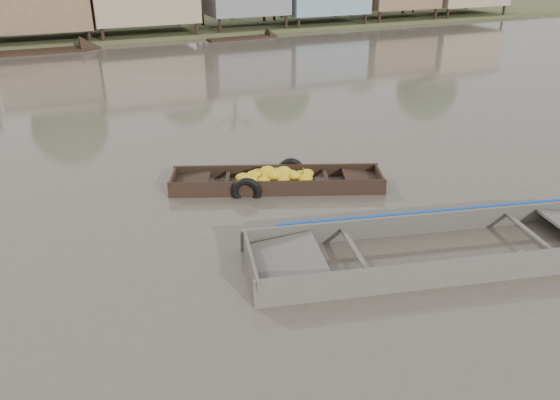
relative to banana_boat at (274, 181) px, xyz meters
name	(u,v)px	position (x,y,z in m)	size (l,w,h in m)	color
ground	(302,256)	(-0.84, -3.42, -0.15)	(120.00, 120.00, 0.00)	#51493E
banana_boat	(274,181)	(0.00, 0.00, 0.00)	(5.55, 3.21, 0.78)	black
viewer_boat	(444,253)	(1.82, -4.56, -0.08)	(8.31, 3.84, 0.65)	#48443D
distant_boats	(143,56)	(0.26, 19.37, -0.20)	(45.96, 16.08, 0.35)	black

